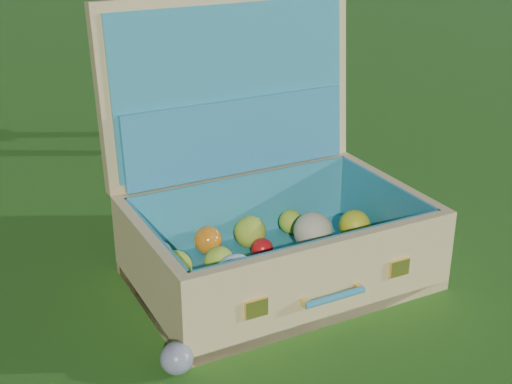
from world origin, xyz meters
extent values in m
plane|color=#215114|center=(0.00, 0.00, 0.00)|extent=(60.00, 60.00, 0.00)
sphere|color=teal|center=(-0.50, -0.17, 0.03)|extent=(0.06, 0.06, 0.06)
cube|color=#DCBB76|center=(-0.13, -0.01, 0.01)|extent=(0.72, 0.54, 0.02)
cube|color=#DCBB76|center=(-0.16, -0.22, 0.10)|extent=(0.65, 0.14, 0.20)
cube|color=#DCBB76|center=(-0.09, 0.19, 0.10)|extent=(0.65, 0.14, 0.20)
cube|color=#DCBB76|center=(-0.44, 0.04, 0.10)|extent=(0.09, 0.39, 0.20)
cube|color=#DCBB76|center=(0.18, -0.07, 0.10)|extent=(0.09, 0.39, 0.20)
cube|color=teal|center=(-0.13, -0.01, 0.03)|extent=(0.66, 0.49, 0.01)
cube|color=teal|center=(-0.16, -0.20, 0.11)|extent=(0.60, 0.11, 0.17)
cube|color=teal|center=(-0.09, 0.17, 0.11)|extent=(0.60, 0.11, 0.17)
cube|color=teal|center=(-0.42, 0.04, 0.11)|extent=(0.07, 0.38, 0.17)
cube|color=teal|center=(0.17, -0.07, 0.11)|extent=(0.07, 0.38, 0.17)
cube|color=#DCBB76|center=(-0.08, 0.24, 0.41)|extent=(0.66, 0.19, 0.44)
cube|color=teal|center=(-0.09, 0.22, 0.41)|extent=(0.60, 0.15, 0.39)
cube|color=teal|center=(-0.09, 0.20, 0.29)|extent=(0.58, 0.14, 0.18)
cube|color=#F2C659|center=(-0.34, -0.20, 0.10)|extent=(0.05, 0.02, 0.04)
cube|color=#F2C659|center=(0.00, -0.26, 0.10)|extent=(0.05, 0.02, 0.04)
cylinder|color=teal|center=(-0.17, -0.25, 0.08)|extent=(0.14, 0.04, 0.02)
cube|color=#F2C659|center=(-0.23, -0.23, 0.08)|extent=(0.02, 0.02, 0.01)
cube|color=#F2C659|center=(-0.10, -0.25, 0.08)|extent=(0.02, 0.02, 0.01)
sphere|color=#0D1343|center=(-0.40, -0.11, 0.07)|extent=(0.07, 0.07, 0.07)
sphere|color=orange|center=(-0.27, -0.12, 0.06)|extent=(0.06, 0.06, 0.06)
sphere|color=#B2C830|center=(-0.17, -0.16, 0.06)|extent=(0.07, 0.07, 0.07)
sphere|color=gold|center=(-0.04, -0.18, 0.07)|extent=(0.07, 0.07, 0.07)
sphere|color=red|center=(0.09, -0.20, 0.05)|extent=(0.04, 0.04, 0.04)
sphere|color=white|center=(-0.37, -0.03, 0.06)|extent=(0.06, 0.06, 0.06)
sphere|color=white|center=(-0.27, -0.04, 0.08)|extent=(0.09, 0.09, 0.09)
sphere|color=#0D1343|center=(-0.15, -0.06, 0.06)|extent=(0.06, 0.06, 0.06)
sphere|color=#B2C830|center=(-0.02, -0.08, 0.07)|extent=(0.07, 0.07, 0.07)
sphere|color=orange|center=(0.11, -0.10, 0.06)|extent=(0.06, 0.06, 0.06)
sphere|color=#B2C830|center=(-0.35, 0.08, 0.07)|extent=(0.08, 0.08, 0.08)
sphere|color=#B2C830|center=(-0.26, 0.05, 0.07)|extent=(0.07, 0.07, 0.07)
sphere|color=red|center=(-0.13, 0.05, 0.06)|extent=(0.05, 0.05, 0.05)
sphere|color=beige|center=(0.00, 0.01, 0.08)|extent=(0.10, 0.10, 0.10)
sphere|color=gold|center=(0.12, -0.02, 0.07)|extent=(0.08, 0.08, 0.08)
sphere|color=beige|center=(-0.35, 0.16, 0.06)|extent=(0.07, 0.07, 0.07)
sphere|color=orange|center=(-0.22, 0.15, 0.07)|extent=(0.07, 0.07, 0.07)
sphere|color=#B2C830|center=(-0.11, 0.12, 0.07)|extent=(0.08, 0.08, 0.08)
sphere|color=#B2C830|center=(0.02, 0.11, 0.06)|extent=(0.06, 0.06, 0.06)
camera|label=1|loc=(-1.06, -1.14, 0.86)|focal=50.00mm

